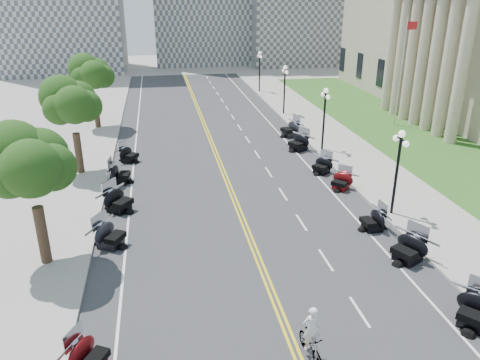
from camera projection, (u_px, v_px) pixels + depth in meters
ground at (261, 266)px, 22.10m from camera, size 160.00×160.00×0.00m
road at (229, 186)px, 31.22m from camera, size 16.00×90.00×0.01m
centerline_yellow_a at (227, 186)px, 31.19m from camera, size 0.12×90.00×0.00m
centerline_yellow_b at (231, 185)px, 31.23m from camera, size 0.12×90.00×0.00m
edge_line_north at (320, 179)px, 32.25m from camera, size 0.12×90.00×0.00m
edge_line_south at (131, 192)px, 30.18m from camera, size 0.12×90.00×0.00m
lane_dash_5 at (360, 312)px, 18.96m from camera, size 0.12×2.00×0.00m
lane_dash_6 at (326, 260)px, 22.61m from camera, size 0.12×2.00×0.00m
lane_dash_7 at (301, 222)px, 26.26m from camera, size 0.12×2.00×0.00m
lane_dash_8 at (283, 194)px, 29.91m from camera, size 0.12×2.00×0.00m
lane_dash_9 at (269, 172)px, 33.56m from camera, size 0.12×2.00×0.00m
lane_dash_10 at (257, 154)px, 37.21m from camera, size 0.12×2.00×0.00m
lane_dash_11 at (247, 140)px, 40.85m from camera, size 0.12×2.00×0.00m
lane_dash_12 at (240, 127)px, 44.50m from camera, size 0.12×2.00×0.00m
lane_dash_13 at (233, 117)px, 48.15m from camera, size 0.12×2.00×0.00m
lane_dash_14 at (227, 108)px, 51.80m from camera, size 0.12×2.00×0.00m
lane_dash_15 at (222, 100)px, 55.45m from camera, size 0.12×2.00×0.00m
lane_dash_16 at (218, 94)px, 59.10m from camera, size 0.12×2.00×0.00m
lane_dash_17 at (214, 88)px, 62.75m from camera, size 0.12×2.00×0.00m
lane_dash_18 at (210, 82)px, 66.40m from camera, size 0.12×2.00×0.00m
lane_dash_19 at (207, 77)px, 70.05m from camera, size 0.12×2.00×0.00m
sidewalk_north at (376, 175)px, 32.89m from camera, size 5.00×90.00×0.15m
sidewalk_south at (65, 196)px, 29.49m from camera, size 5.00×90.00×0.15m
lawn at (410, 137)px, 41.33m from camera, size 9.00×60.00×0.10m
street_lamp_2 at (396, 173)px, 26.16m from camera, size 0.50×1.20×4.90m
street_lamp_3 at (324, 119)px, 37.11m from camera, size 0.50×1.20×4.90m
street_lamp_4 at (284, 90)px, 48.05m from camera, size 0.50×1.20×4.90m
street_lamp_5 at (260, 72)px, 59.00m from camera, size 0.50×1.20×4.90m
flagpole at (401, 73)px, 43.20m from camera, size 1.10×0.20×10.00m
tree_2 at (31, 171)px, 20.51m from camera, size 4.80×4.80×9.20m
tree_3 at (73, 108)px, 31.46m from camera, size 4.80×4.80×9.20m
tree_4 at (93, 78)px, 42.41m from camera, size 4.80×4.80×9.20m
motorcycle_n_4 at (477, 310)px, 17.92m from camera, size 2.96×2.96×1.47m
motorcycle_n_5 at (409, 247)px, 22.28m from camera, size 2.81×2.81×1.46m
motorcycle_n_6 at (373, 219)px, 25.26m from camera, size 1.89×1.89×1.26m
motorcycle_n_7 at (341, 180)px, 30.45m from camera, size 2.50×2.50×1.24m
motorcycle_n_8 at (322, 165)px, 33.15m from camera, size 2.53×2.53×1.26m
motorcycle_n_9 at (298, 142)px, 37.87m from camera, size 2.86×2.86×1.47m
motorcycle_n_10 at (290, 128)px, 41.47m from camera, size 2.69×2.69×1.54m
motorcycle_s_4 at (88, 354)px, 15.89m from camera, size 2.43×2.43×1.25m
motorcycle_s_6 at (110, 234)px, 23.58m from camera, size 2.75×2.75×1.41m
motorcycle_s_7 at (118, 200)px, 27.36m from camera, size 2.99×2.99×1.49m
motorcycle_s_8 at (119, 173)px, 31.40m from camera, size 2.29×2.29×1.42m
motorcycle_s_9 at (129, 154)px, 35.33m from camera, size 2.54×2.54×1.29m
bicycle at (310, 345)px, 16.45m from camera, size 0.75×1.78×1.04m
cyclist_rider at (313, 312)px, 15.92m from camera, size 0.65×0.43×1.78m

